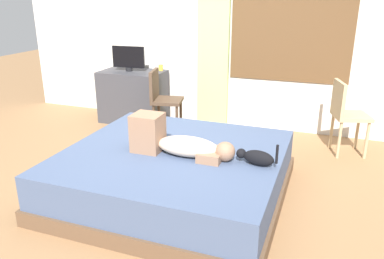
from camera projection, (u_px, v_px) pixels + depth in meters
name	position (u px, v px, depth m)	size (l,w,h in m)	color
ground_plane	(159.00, 194.00, 3.64)	(16.00, 16.00, 0.00)	olive
back_wall_with_window	(230.00, 20.00, 5.17)	(6.40, 0.14, 2.90)	silver
bed	(174.00, 173.00, 3.57)	(1.97, 1.90, 0.44)	brown
person_lying	(177.00, 142.00, 3.38)	(0.94, 0.28, 0.34)	#CCB299
cat	(257.00, 157.00, 3.18)	(0.36, 0.15, 0.21)	black
desk	(133.00, 96.00, 5.61)	(0.90, 0.56, 0.74)	#38383D
tv_monitor	(128.00, 58.00, 5.44)	(0.48, 0.10, 0.35)	black
cup	(161.00, 68.00, 5.51)	(0.06, 0.06, 0.09)	gold
chair_by_desk	(162.00, 97.00, 5.04)	(0.45, 0.45, 0.86)	#4C3828
chair_spare	(346.00, 112.00, 4.40)	(0.48, 0.48, 0.86)	tan
curtain_left	(214.00, 29.00, 5.17)	(0.44, 0.06, 2.67)	#ADCC75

